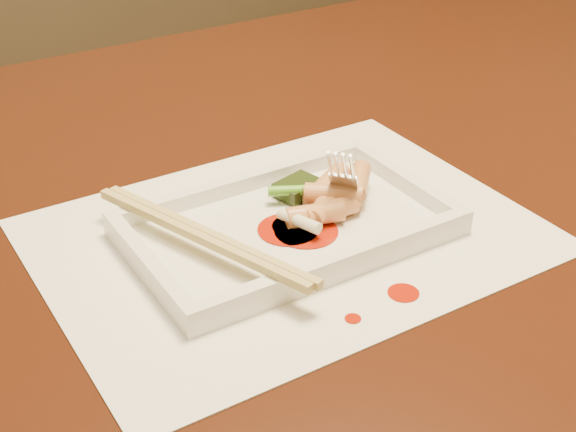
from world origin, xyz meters
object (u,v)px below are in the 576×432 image
placemat (288,235)px  fork (348,118)px  chopstick_a (198,237)px  table (306,266)px  plate_base (288,230)px

placemat → fork: (0.07, 0.02, 0.08)m
placemat → chopstick_a: 0.09m
table → chopstick_a: size_ratio=6.38×
table → fork: (0.00, -0.06, 0.18)m
chopstick_a → fork: (0.15, 0.02, 0.06)m
plate_base → chopstick_a: chopstick_a is taller
placemat → plate_base: (0.00, 0.00, 0.00)m
table → placemat: 0.15m
table → placemat: bearing=-132.2°
chopstick_a → fork: size_ratio=1.57×
placemat → plate_base: plate_base is taller
placemat → fork: fork is taller
plate_base → fork: bearing=14.4°
plate_base → fork: 0.11m
fork → table: bearing=90.4°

